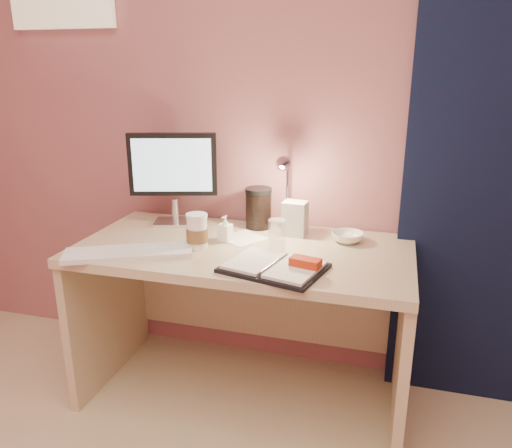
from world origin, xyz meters
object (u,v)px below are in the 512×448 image
(coffee_cup, at_px, (197,232))
(clear_cup, at_px, (277,234))
(lotion_bottle, at_px, (225,228))
(desk_lamp, at_px, (282,185))
(product_box, at_px, (295,219))
(monitor, at_px, (173,170))
(desk, at_px, (248,288))
(planner, at_px, (277,266))
(dark_jar, at_px, (258,210))
(bowl, at_px, (347,237))
(keyboard, at_px, (129,253))

(coffee_cup, relative_size, clear_cup, 1.18)
(lotion_bottle, relative_size, desk_lamp, 0.32)
(lotion_bottle, relative_size, product_box, 0.73)
(monitor, bearing_deg, desk, -35.07)
(desk_lamp, bearing_deg, coffee_cup, -138.55)
(clear_cup, bearing_deg, planner, -76.64)
(monitor, bearing_deg, dark_jar, -8.71)
(bowl, xyz_separation_m, dark_jar, (-0.42, 0.09, 0.06))
(desk, relative_size, product_box, 9.04)
(clear_cup, distance_m, dark_jar, 0.29)
(desk, relative_size, keyboard, 2.77)
(coffee_cup, relative_size, product_box, 0.95)
(desk, height_order, planner, planner)
(monitor, xyz_separation_m, dark_jar, (0.40, 0.05, -0.18))
(monitor, relative_size, dark_jar, 2.57)
(clear_cup, relative_size, bowl, 0.90)
(desk, relative_size, lotion_bottle, 12.44)
(keyboard, distance_m, dark_jar, 0.64)
(bowl, bearing_deg, desk_lamp, 171.66)
(desk, distance_m, bowl, 0.49)
(monitor, xyz_separation_m, planner, (0.60, -0.42, -0.25))
(bowl, bearing_deg, desk, -166.53)
(desk, height_order, dark_jar, dark_jar)
(planner, distance_m, dark_jar, 0.52)
(monitor, bearing_deg, lotion_bottle, -44.40)
(desk, bearing_deg, coffee_cup, -141.68)
(desk, distance_m, product_box, 0.38)
(planner, height_order, clear_cup, clear_cup)
(planner, xyz_separation_m, clear_cup, (-0.05, 0.22, 0.05))
(monitor, xyz_separation_m, keyboard, (-0.01, -0.44, -0.25))
(monitor, relative_size, product_box, 2.81)
(product_box, relative_size, desk_lamp, 0.43)
(planner, relative_size, clear_cup, 3.32)
(coffee_cup, bearing_deg, keyboard, -146.20)
(dark_jar, height_order, desk_lamp, desk_lamp)
(monitor, distance_m, lotion_bottle, 0.41)
(keyboard, height_order, lotion_bottle, lotion_bottle)
(desk, distance_m, planner, 0.42)
(lotion_bottle, height_order, desk_lamp, desk_lamp)
(desk, height_order, coffee_cup, coffee_cup)
(desk_lamp, bearing_deg, monitor, 177.87)
(coffee_cup, distance_m, clear_cup, 0.33)
(bowl, bearing_deg, product_box, 173.09)
(coffee_cup, bearing_deg, planner, -20.85)
(clear_cup, bearing_deg, dark_jar, 120.49)
(coffee_cup, height_order, clear_cup, coffee_cup)
(clear_cup, bearing_deg, keyboard, -156.93)
(bowl, distance_m, desk_lamp, 0.37)
(monitor, relative_size, coffee_cup, 2.96)
(product_box, bearing_deg, clear_cup, -96.42)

